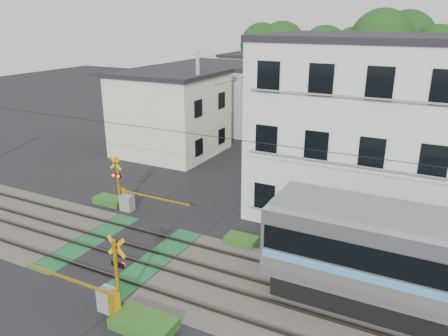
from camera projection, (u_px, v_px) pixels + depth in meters
The scene contains 11 objects.
ground at pixel (121, 250), 19.93m from camera, with size 120.00×120.00×0.00m, color black.
track_bed at pixel (121, 249), 19.91m from camera, with size 120.00×120.00×0.14m.
crossing_signal_near at pixel (109, 295), 15.51m from camera, with size 4.74×0.65×3.09m.
crossing_signal_far at pixel (126, 198), 23.88m from camera, with size 4.74×0.65×3.09m.
apartment_block at pixel (361, 127), 22.71m from camera, with size 10.20×8.36×9.30m.
houses_row at pixel (303, 95), 40.54m from camera, with size 22.07×31.35×6.80m.
tree_hill at pixel (355, 56), 58.88m from camera, with size 40.00×13.32×11.22m.
catenary at pixel (241, 199), 16.16m from camera, with size 60.00×5.04×7.00m.
utility_poles at pixel (279, 89), 38.38m from camera, with size 7.90×42.00×8.00m.
pedestrian at pixel (324, 115), 43.66m from camera, with size 0.61×0.40×1.68m, color #292F33.
weed_patches at pixel (151, 257), 19.03m from camera, with size 10.25×8.80×0.40m.
Camera 1 is at (12.25, -13.50, 10.07)m, focal length 35.00 mm.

